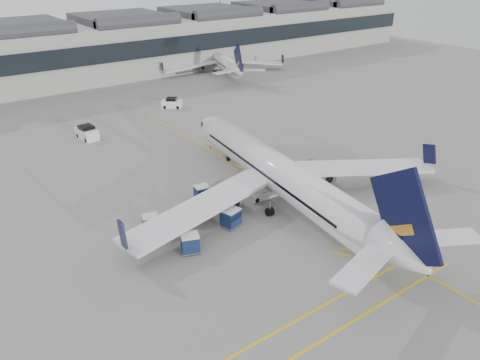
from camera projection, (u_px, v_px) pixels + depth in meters
ground at (244, 247)px, 43.04m from camera, size 220.00×220.00×0.00m
terminal at (30, 54)px, 92.68m from camera, size 200.00×20.45×12.40m
apron_markings at (262, 180)px, 55.58m from camera, size 0.25×60.00×0.01m
airliner_main at (282, 175)px, 49.39m from camera, size 36.91×40.57×10.81m
airliner_far at (222, 61)px, 105.09m from camera, size 26.96×29.92×8.24m
belt_loader at (264, 191)px, 51.75m from camera, size 5.34×1.97×2.17m
baggage_cart_a at (231, 217)px, 45.83m from camera, size 2.15×1.94×1.90m
baggage_cart_b at (202, 193)px, 50.71m from camera, size 1.82×1.57×1.72m
baggage_cart_c at (150, 223)px, 45.07m from camera, size 1.91×1.72×1.69m
baggage_cart_d at (190, 243)px, 41.87m from camera, size 2.09×1.92×1.80m
ramp_agent_a at (259, 185)px, 52.61m from camera, size 0.69×0.75×1.72m
ramp_agent_b at (213, 200)px, 49.13m from camera, size 1.12×1.07×1.82m
pushback_tug at (191, 214)px, 47.03m from camera, size 3.00×2.45×1.46m
safety_cone_nose at (210, 146)px, 64.63m from camera, size 0.33×0.33×0.46m
safety_cone_engine at (305, 192)px, 52.16m from camera, size 0.38×0.38×0.53m
service_van_mid at (87, 133)px, 67.57m from camera, size 2.38×4.07×1.99m
service_van_right at (172, 103)px, 81.09m from camera, size 3.70×3.48×1.75m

